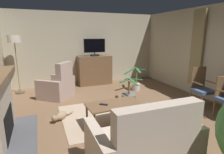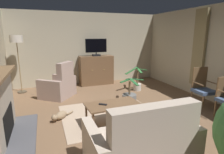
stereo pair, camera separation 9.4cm
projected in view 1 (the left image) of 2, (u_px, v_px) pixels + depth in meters
ground_plane at (122, 116)px, 4.44m from camera, size 6.25×7.26×0.04m
wall_back at (86, 49)px, 7.20m from camera, size 6.25×0.10×2.70m
wall_right_with_window at (217, 54)px, 5.15m from camera, size 0.10×7.26×2.70m
curtain_panel_far at (197, 48)px, 5.63m from camera, size 0.10×0.44×2.27m
rug_central at (109, 114)px, 4.48m from camera, size 2.21×1.90×0.01m
tv_cabinet at (95, 71)px, 7.14m from camera, size 1.26×0.55×1.10m
television at (95, 47)px, 6.89m from camera, size 0.81×0.20×0.64m
coffee_table at (113, 106)px, 3.94m from camera, size 1.17×0.66×0.46m
tv_remote at (104, 104)px, 3.85m from camera, size 0.17×0.14×0.02m
sofa_floral at (145, 145)px, 2.65m from camera, size 1.49×0.94×1.08m
armchair_angled_to_table at (58, 87)px, 5.67m from camera, size 1.20×1.22×1.09m
side_chair_mid_row at (201, 87)px, 4.92m from camera, size 0.52×0.52×1.05m
potted_plant_small_fern_corner at (129, 96)px, 5.37m from camera, size 0.78×0.74×0.69m
potted_plant_tall_palm_by_window at (136, 84)px, 6.42m from camera, size 0.90×0.81×0.82m
cat at (60, 116)px, 4.19m from camera, size 0.53×0.45×0.20m
floor_lamp at (15, 45)px, 5.78m from camera, size 0.39×0.39×1.87m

